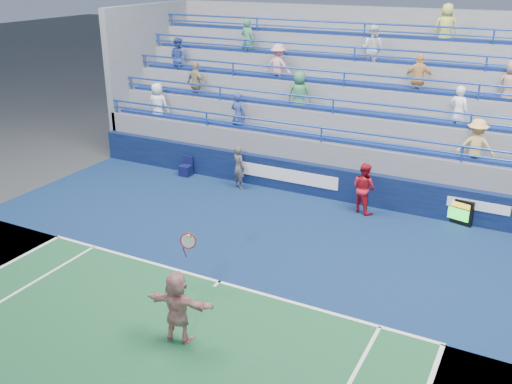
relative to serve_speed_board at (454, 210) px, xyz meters
The scene contains 8 objects.
ground 7.84m from the serve_speed_board, 125.39° to the right, with size 120.00×120.00×0.00m, color #333538.
sponsor_wall 4.54m from the serve_speed_board, behind, with size 18.00×0.32×1.10m.
bleacher_stand 6.08m from the serve_speed_board, 139.47° to the left, with size 18.00×5.60×6.13m.
serve_speed_board is the anchor object (origin of this frame).
judge_chair 9.62m from the serve_speed_board, behind, with size 0.42×0.42×0.73m.
tennis_player 9.68m from the serve_speed_board, 115.00° to the right, with size 1.55×0.70×2.59m.
line_judge 7.27m from the serve_speed_board, behind, with size 0.56×0.37×1.55m, color #141C39.
ball_girl 2.80m from the serve_speed_board, 169.17° to the right, with size 0.80×0.62×1.65m, color #B51421.
Camera 1 is at (6.53, -10.54, 7.42)m, focal length 40.00 mm.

